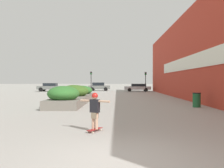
{
  "coord_description": "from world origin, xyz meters",
  "views": [
    {
      "loc": [
        -0.08,
        -5.65,
        1.78
      ],
      "look_at": [
        -0.49,
        14.63,
        1.54
      ],
      "focal_mm": 40.0,
      "sensor_mm": 36.0,
      "label": 1
    }
  ],
  "objects": [
    {
      "name": "car_center_left",
      "position": [
        3.5,
        37.47,
        0.7
      ],
      "size": [
        4.52,
        1.94,
        1.31
      ],
      "rotation": [
        0.0,
        0.0,
        1.57
      ],
      "color": "#BCBCC1",
      "rests_on": "ground_plane"
    },
    {
      "name": "traffic_light_left",
      "position": [
        -4.17,
        33.56,
        2.25
      ],
      "size": [
        0.28,
        0.3,
        3.28
      ],
      "color": "black",
      "rests_on": "ground_plane"
    },
    {
      "name": "trash_bin",
      "position": [
        5.35,
        11.41,
        0.5
      ],
      "size": [
        0.56,
        0.56,
        0.99
      ],
      "color": "#1E5B33",
      "rests_on": "ground_plane"
    },
    {
      "name": "car_center_right",
      "position": [
        -3.38,
        40.02,
        0.79
      ],
      "size": [
        3.89,
        1.91,
        1.51
      ],
      "rotation": [
        0.0,
        0.0,
        -1.57
      ],
      "color": "slate",
      "rests_on": "ground_plane"
    },
    {
      "name": "building_wall_right",
      "position": [
        6.62,
        16.28,
        4.14
      ],
      "size": [
        0.67,
        45.81,
        8.3
      ],
      "color": "#B23323",
      "rests_on": "ground_plane"
    },
    {
      "name": "planter_box",
      "position": [
        -3.56,
        14.26,
        0.62
      ],
      "size": [
        2.33,
        10.81,
        1.47
      ],
      "color": "slate",
      "rests_on": "ground_plane"
    },
    {
      "name": "car_rightmost",
      "position": [
        -11.71,
        37.12,
        0.77
      ],
      "size": [
        4.01,
        1.98,
        1.43
      ],
      "rotation": [
        0.0,
        0.0,
        1.57
      ],
      "color": "slate",
      "rests_on": "ground_plane"
    },
    {
      "name": "car_leftmost",
      "position": [
        13.34,
        39.51,
        0.82
      ],
      "size": [
        4.77,
        1.87,
        1.58
      ],
      "rotation": [
        0.0,
        0.0,
        1.57
      ],
      "color": "navy",
      "rests_on": "ground_plane"
    },
    {
      "name": "skateboarder",
      "position": [
        -0.86,
        3.11,
        0.87
      ],
      "size": [
        1.1,
        0.62,
        1.29
      ],
      "rotation": [
        0.0,
        0.0,
        -0.48
      ],
      "color": "tan",
      "rests_on": "skateboard"
    },
    {
      "name": "skateboard",
      "position": [
        -0.86,
        3.11,
        0.07
      ],
      "size": [
        0.54,
        0.77,
        0.09
      ],
      "rotation": [
        0.0,
        0.0,
        -0.48
      ],
      "color": "maroon",
      "rests_on": "ground_plane"
    },
    {
      "name": "ground_plane",
      "position": [
        0.0,
        0.0,
        0.0
      ],
      "size": [
        300.0,
        300.0,
        0.0
      ],
      "primitive_type": "plane",
      "color": "#A3A099"
    },
    {
      "name": "traffic_light_right",
      "position": [
        4.45,
        33.94,
        2.21
      ],
      "size": [
        0.28,
        0.3,
        3.21
      ],
      "color": "black",
      "rests_on": "ground_plane"
    }
  ]
}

